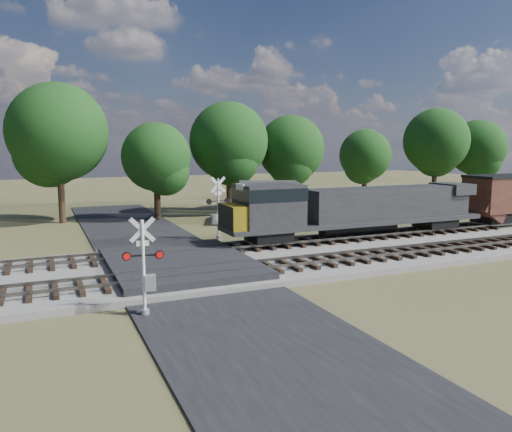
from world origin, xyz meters
name	(u,v)px	position (x,y,z in m)	size (l,w,h in m)	color
ground	(182,273)	(0.00, 0.00, 0.00)	(160.00, 160.00, 0.00)	#474927
ballast_bed	(344,251)	(10.00, 0.50, 0.15)	(140.00, 10.00, 0.30)	gray
road	(182,272)	(0.00, 0.00, 0.04)	(7.00, 60.00, 0.08)	black
crossing_panel	(180,265)	(0.00, 0.50, 0.32)	(7.00, 9.00, 0.62)	#262628
track_near	(255,268)	(3.12, -2.00, 0.41)	(140.00, 2.60, 0.33)	black
track_far	(221,249)	(3.12, 3.00, 0.41)	(140.00, 2.60, 0.33)	black
crossing_signal_near	(146,275)	(-2.91, -5.71, 1.57)	(1.52, 0.37, 3.78)	silver
crossing_signal_far	(217,214)	(4.51, 7.54, 1.80)	(1.74, 0.40, 4.32)	silver
equipment_shed	(269,202)	(11.07, 13.36, 1.70)	(6.36, 6.36, 3.35)	#3F241B
treeline	(175,144)	(5.08, 20.53, 6.53)	(78.03, 10.45, 11.42)	black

